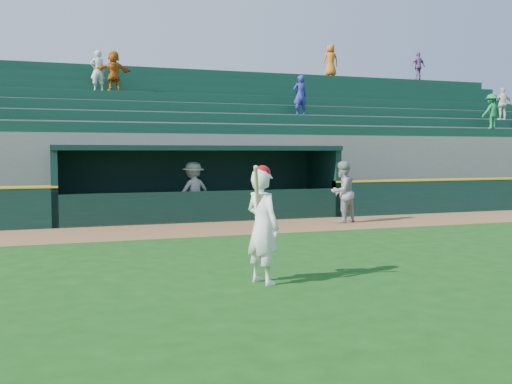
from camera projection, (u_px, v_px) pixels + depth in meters
ground at (280, 258)px, 12.11m from camera, size 120.00×120.00×0.00m
warning_track at (220, 228)px, 16.74m from camera, size 40.00×3.00×0.01m
dugout_player_front at (342, 192)px, 18.09m from camera, size 1.17×1.06×1.96m
dugout_player_inside at (193, 191)px, 18.71m from camera, size 1.41×1.07×1.93m
dugout at (197, 178)px, 19.58m from camera, size 9.40×2.80×2.46m
stands at (173, 149)px, 23.83m from camera, size 34.50×6.25×7.52m
batter_at_plate at (263, 225)px, 9.70m from camera, size 0.71×0.88×2.04m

